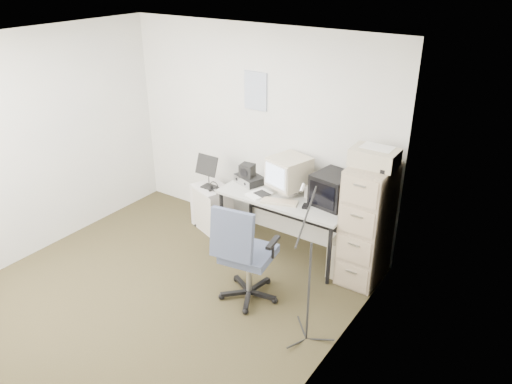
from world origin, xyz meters
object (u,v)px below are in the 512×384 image
Objects in this scene: desk at (286,224)px; side_cart at (212,207)px; filing_cabinet at (367,224)px; office_chair at (249,252)px.

desk is 1.08m from side_cart.
desk reaches higher than side_cart.
desk is (-0.95, -0.03, -0.29)m from filing_cabinet.
office_chair is at bearing -17.59° from side_cart.
office_chair is 1.55m from side_cart.
desk is at bearing -178.19° from filing_cabinet.
filing_cabinet is 0.87× the size of desk.
office_chair is 1.89× the size of side_cart.
filing_cabinet is 0.99m from desk.
office_chair is at bearing -81.89° from desk.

